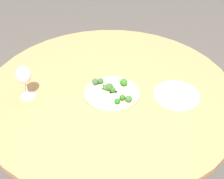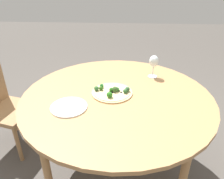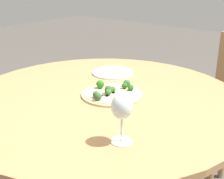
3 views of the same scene
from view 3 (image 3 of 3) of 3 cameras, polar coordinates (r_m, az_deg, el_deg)
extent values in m
cylinder|color=#A87A4C|center=(1.52, -1.70, -1.71)|extent=(1.37, 1.37, 0.03)
cylinder|color=#A87A4C|center=(1.85, 17.76, -11.67)|extent=(0.05, 0.05, 0.73)
cylinder|color=#A87A4C|center=(2.22, -3.00, -4.74)|extent=(0.05, 0.05, 0.73)
cube|color=#997047|center=(2.36, 19.27, -3.41)|extent=(0.49, 0.49, 0.04)
cylinder|color=#997047|center=(2.42, 13.03, -7.75)|extent=(0.04, 0.04, 0.38)
cylinder|color=#997047|center=(2.25, 19.71, -10.85)|extent=(0.04, 0.04, 0.38)
cylinder|color=#997047|center=(2.66, 17.81, -5.42)|extent=(0.04, 0.04, 0.38)
cylinder|color=tan|center=(1.53, 0.00, -0.88)|extent=(0.30, 0.30, 0.01)
cylinder|color=beige|center=(1.52, 0.00, -0.63)|extent=(0.27, 0.27, 0.00)
sphere|color=#296A1E|center=(1.57, -2.16, 0.98)|extent=(0.04, 0.04, 0.04)
sphere|color=#2E662E|center=(1.48, -0.78, -0.52)|extent=(0.03, 0.03, 0.03)
sphere|color=#2B5A19|center=(1.57, 2.33, 0.69)|extent=(0.03, 0.03, 0.03)
sphere|color=#2E5B2E|center=(1.46, -2.93, -0.90)|extent=(0.03, 0.03, 0.03)
sphere|color=#2F562F|center=(1.43, -2.55, -1.27)|extent=(0.04, 0.04, 0.04)
sphere|color=#326230|center=(1.60, 2.74, 1.18)|extent=(0.04, 0.04, 0.04)
sphere|color=#226027|center=(1.55, 3.45, 0.36)|extent=(0.03, 0.03, 0.03)
sphere|color=#345525|center=(1.50, -0.62, -0.03)|extent=(0.04, 0.04, 0.04)
sphere|color=#256019|center=(1.52, 0.10, 0.03)|extent=(0.03, 0.03, 0.03)
cylinder|color=black|center=(1.53, -0.66, -0.34)|extent=(0.01, 0.01, 0.00)
cylinder|color=black|center=(1.48, -1.97, -1.14)|extent=(0.01, 0.01, 0.00)
cylinder|color=black|center=(1.52, 0.29, -0.58)|extent=(0.01, 0.01, 0.00)
cylinder|color=black|center=(1.48, -0.97, -1.18)|extent=(0.01, 0.01, 0.00)
cylinder|color=black|center=(1.54, 0.03, -0.21)|extent=(0.01, 0.01, 0.00)
cylinder|color=silver|center=(1.13, 1.74, -9.44)|extent=(0.08, 0.08, 0.00)
cylinder|color=silver|center=(1.11, 1.77, -7.39)|extent=(0.01, 0.01, 0.09)
ellipsoid|color=silver|center=(1.07, 1.82, -3.06)|extent=(0.08, 0.08, 0.10)
cylinder|color=white|center=(1.85, 0.17, 3.10)|extent=(0.24, 0.24, 0.01)
camera|label=1|loc=(2.00, 47.46, 28.74)|focal=50.00mm
camera|label=2|loc=(2.50, -29.84, 23.68)|focal=35.00mm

